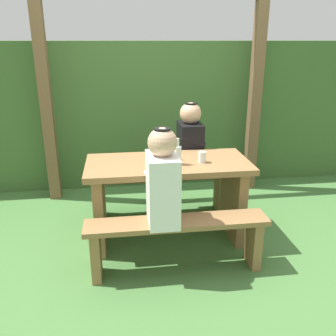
# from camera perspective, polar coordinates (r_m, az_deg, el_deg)

# --- Properties ---
(ground_plane) EXTENTS (12.00, 12.00, 0.00)m
(ground_plane) POSITION_cam_1_polar(r_m,az_deg,el_deg) (3.43, 0.00, -10.85)
(ground_plane) COLOR #447238
(hedge_backdrop) EXTENTS (6.40, 0.96, 1.72)m
(hedge_backdrop) POSITION_cam_1_polar(r_m,az_deg,el_deg) (4.84, -2.98, 9.04)
(hedge_backdrop) COLOR #3D612D
(hedge_backdrop) RESTS_ON ground_plane
(pergola_post_left) EXTENTS (0.12, 0.12, 2.14)m
(pergola_post_left) POSITION_cam_1_polar(r_m,az_deg,el_deg) (4.15, -18.50, 9.32)
(pergola_post_left) COLOR brown
(pergola_post_left) RESTS_ON ground_plane
(pergola_post_right) EXTENTS (0.12, 0.12, 2.14)m
(pergola_post_right) POSITION_cam_1_polar(r_m,az_deg,el_deg) (4.37, 13.42, 10.26)
(pergola_post_right) COLOR brown
(pergola_post_right) RESTS_ON ground_plane
(picnic_table) EXTENTS (1.40, 0.64, 0.74)m
(picnic_table) POSITION_cam_1_polar(r_m,az_deg,el_deg) (3.21, 0.00, -3.03)
(picnic_table) COLOR olive
(picnic_table) RESTS_ON ground_plane
(bench_near) EXTENTS (1.40, 0.24, 0.44)m
(bench_near) POSITION_cam_1_polar(r_m,az_deg,el_deg) (2.84, 1.43, -10.42)
(bench_near) COLOR olive
(bench_near) RESTS_ON ground_plane
(bench_far) EXTENTS (1.40, 0.24, 0.44)m
(bench_far) POSITION_cam_1_polar(r_m,az_deg,el_deg) (3.74, -1.07, -2.76)
(bench_far) COLOR olive
(bench_far) RESTS_ON ground_plane
(person_white_shirt) EXTENTS (0.25, 0.35, 0.72)m
(person_white_shirt) POSITION_cam_1_polar(r_m,az_deg,el_deg) (2.63, -0.86, -1.91)
(person_white_shirt) COLOR white
(person_white_shirt) RESTS_ON bench_near
(person_black_coat) EXTENTS (0.25, 0.35, 0.72)m
(person_black_coat) POSITION_cam_1_polar(r_m,az_deg,el_deg) (3.64, 3.46, 4.14)
(person_black_coat) COLOR black
(person_black_coat) RESTS_ON bench_far
(drinking_glass) EXTENTS (0.07, 0.07, 0.09)m
(drinking_glass) POSITION_cam_1_polar(r_m,az_deg,el_deg) (3.10, 5.35, 1.72)
(drinking_glass) COLOR silver
(drinking_glass) RESTS_ON picnic_table
(bottle_left) EXTENTS (0.07, 0.07, 0.23)m
(bottle_left) POSITION_cam_1_polar(r_m,az_deg,el_deg) (3.03, 1.47, 2.12)
(bottle_left) COLOR silver
(bottle_left) RESTS_ON picnic_table
(bottle_right) EXTENTS (0.06, 0.06, 0.24)m
(bottle_right) POSITION_cam_1_polar(r_m,az_deg,el_deg) (3.15, -0.11, 2.98)
(bottle_right) COLOR silver
(bottle_right) RESTS_ON picnic_table
(cell_phone) EXTENTS (0.08, 0.14, 0.01)m
(cell_phone) POSITION_cam_1_polar(r_m,az_deg,el_deg) (3.01, -2.60, 0.36)
(cell_phone) COLOR silver
(cell_phone) RESTS_ON picnic_table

